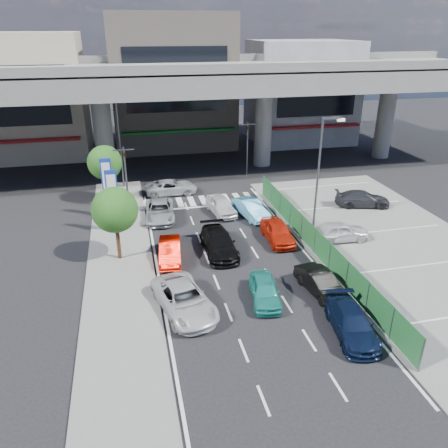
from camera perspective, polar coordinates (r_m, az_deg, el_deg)
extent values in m
plane|color=black|center=(25.77, 2.51, -7.16)|extent=(120.00, 120.00, 0.00)
cube|color=slate|center=(31.69, 21.10, -2.49)|extent=(12.00, 28.00, 0.06)
cube|color=slate|center=(28.52, -13.41, -4.41)|extent=(4.00, 30.00, 0.12)
cylinder|color=#64635F|center=(44.22, -15.46, 11.14)|extent=(1.80, 1.80, 8.00)
cylinder|color=#64635F|center=(46.33, 5.11, 12.48)|extent=(1.80, 1.80, 8.00)
cylinder|color=#64635F|center=(52.29, 20.26, 12.47)|extent=(1.80, 1.80, 8.00)
cube|color=#64635F|center=(43.79, -5.20, 18.41)|extent=(64.00, 14.00, 2.00)
cube|color=#64635F|center=(36.97, -3.71, 19.40)|extent=(64.00, 0.40, 0.90)
cube|color=#64635F|center=(50.41, -6.42, 20.62)|extent=(64.00, 0.40, 0.90)
cube|color=#A59D85|center=(54.54, -24.19, 14.99)|extent=(12.00, 10.00, 13.00)
cube|color=maroon|center=(50.23, -24.42, 9.96)|extent=(10.80, 1.60, 0.25)
cube|color=black|center=(49.57, -25.29, 14.83)|extent=(9.60, 0.10, 5.85)
cube|color=gray|center=(54.80, -6.84, 17.95)|extent=(14.00, 10.00, 15.00)
cube|color=#146621|center=(50.55, -5.90, 12.05)|extent=(12.60, 1.60, 0.25)
cube|color=black|center=(49.77, -6.19, 18.21)|extent=(11.20, 0.10, 6.75)
cube|color=slate|center=(58.00, 9.96, 16.62)|extent=(12.00, 10.00, 12.00)
cube|color=maroon|center=(53.90, 11.78, 12.45)|extent=(10.80, 1.60, 0.25)
cube|color=black|center=(53.35, 12.10, 16.46)|extent=(9.60, 0.10, 5.40)
cylinder|color=#595B60|center=(34.89, -12.63, 5.61)|extent=(0.14, 0.14, 5.20)
cube|color=#595B60|center=(34.22, -13.00, 9.42)|extent=(1.60, 0.08, 0.08)
imported|color=black|center=(34.29, -12.95, 8.93)|extent=(0.26, 1.24, 0.50)
cylinder|color=#595B60|center=(43.15, 3.05, 9.74)|extent=(0.14, 0.14, 5.20)
cube|color=#595B60|center=(42.61, 3.12, 12.86)|extent=(1.60, 0.08, 0.08)
imported|color=black|center=(42.67, 3.11, 12.47)|extent=(0.26, 1.24, 0.50)
cylinder|color=#595B60|center=(31.54, 12.18, 6.34)|extent=(0.16, 0.16, 8.00)
cube|color=#595B60|center=(30.86, 13.87, 13.29)|extent=(1.40, 0.15, 0.15)
cube|color=silver|center=(31.20, 15.02, 13.00)|extent=(0.50, 0.22, 0.18)
cylinder|color=#595B60|center=(40.28, -13.44, 10.11)|extent=(0.16, 0.16, 8.00)
cube|color=#595B60|center=(39.54, -13.10, 15.67)|extent=(1.40, 0.15, 0.15)
cube|color=silver|center=(39.57, -12.03, 15.55)|extent=(0.50, 0.22, 0.18)
cylinder|color=#595B60|center=(31.69, -14.02, 0.62)|extent=(0.10, 0.10, 2.20)
cube|color=#162F99|center=(30.93, -14.41, 4.19)|extent=(0.80, 0.12, 3.00)
cube|color=white|center=(30.86, -14.41, 4.14)|extent=(0.60, 0.02, 2.40)
cylinder|color=#595B60|center=(34.49, -14.68, 2.52)|extent=(0.10, 0.10, 2.20)
cube|color=#162F99|center=(33.79, -15.06, 5.82)|extent=(0.80, 0.12, 3.00)
cube|color=white|center=(33.72, -15.06, 5.79)|extent=(0.60, 0.02, 2.40)
cylinder|color=#382314|center=(28.00, -13.63, -2.36)|extent=(0.24, 0.24, 2.40)
sphere|color=#194413|center=(27.11, -14.08, 1.80)|extent=(2.80, 2.80, 2.80)
cylinder|color=#382314|center=(37.75, -14.95, 4.55)|extent=(0.24, 0.24, 2.40)
sphere|color=#194413|center=(37.09, -15.31, 7.75)|extent=(2.80, 2.80, 2.80)
imported|color=black|center=(22.10, 16.36, -12.34)|extent=(2.34, 4.48, 1.24)
imported|color=silver|center=(22.82, -5.22, -9.80)|extent=(3.37, 5.36, 1.38)
imported|color=teal|center=(23.68, 5.34, -8.63)|extent=(2.02, 3.81, 1.23)
imported|color=black|center=(24.73, 12.52, -7.57)|extent=(1.85, 3.95, 1.25)
imported|color=red|center=(27.65, -7.08, -3.52)|extent=(1.72, 3.90, 1.25)
imported|color=black|center=(28.30, -0.67, -2.48)|extent=(1.95, 4.76, 1.38)
imported|color=red|center=(30.07, 7.01, -0.98)|extent=(1.71, 4.08, 1.38)
imported|color=#989B9F|center=(33.67, -8.38, 1.71)|extent=(2.46, 4.79, 1.29)
imported|color=silver|center=(34.28, -0.37, 2.44)|extent=(2.11, 4.11, 1.34)
imported|color=#59B1DB|center=(33.74, 3.51, 2.01)|extent=(2.26, 4.25, 1.33)
imported|color=#B1B4B9|center=(38.69, -6.91, 4.81)|extent=(4.54, 2.10, 1.26)
imported|color=silver|center=(30.78, 14.88, -0.94)|extent=(4.01, 1.73, 1.35)
imported|color=#2B2C30|center=(37.33, 17.64, 3.16)|extent=(4.66, 2.83, 1.26)
cone|color=#FA5B0D|center=(31.29, 12.27, -0.89)|extent=(0.47, 0.47, 0.71)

